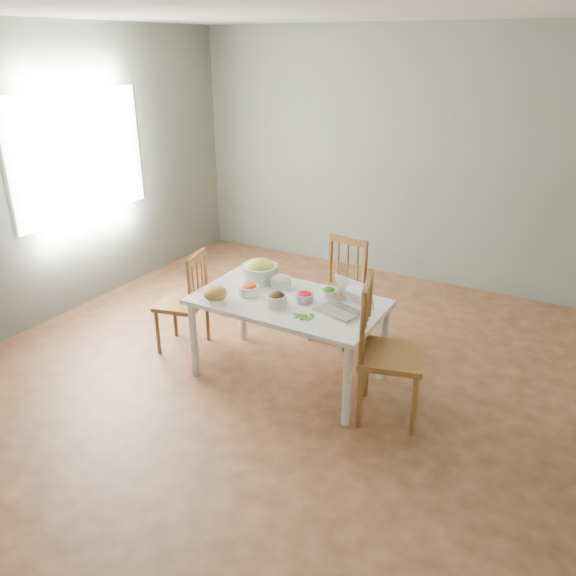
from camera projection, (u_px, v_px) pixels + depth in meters
The scene contains 20 objects.
floor at pixel (288, 370), 4.67m from camera, with size 5.00×5.00×0.00m, color #452614.
ceiling at pixel (288, 8), 3.60m from camera, with size 5.00×5.00×0.00m, color white.
wall_back at pixel (401, 158), 6.13m from camera, with size 5.00×0.00×2.70m, color slate.
wall_left at pixel (56, 176), 5.27m from camera, with size 0.00×5.00×2.70m, color slate.
window_left at pixel (80, 155), 5.44m from camera, with size 0.04×1.60×1.20m, color white.
dining_table at pixel (288, 339), 4.46m from camera, with size 1.46×0.82×0.68m, color white, non-canonical shape.
chair_far at pixel (337, 292), 5.00m from camera, with size 0.41×0.39×0.92m, color brown, non-canonical shape.
chair_left at pixel (181, 301), 4.87m from camera, with size 0.40×0.38×0.90m, color brown, non-canonical shape.
chair_right at pixel (392, 352), 3.92m from camera, with size 0.46×0.43×1.03m, color brown, non-canonical shape.
bread_boule at pixel (215, 293), 4.29m from camera, with size 0.18×0.18×0.12m, color #AF7134.
butter_stick at pixel (217, 303), 4.23m from camera, with size 0.11×0.03×0.03m, color silver.
bowl_squash at pixel (259, 270), 4.65m from camera, with size 0.31×0.31×0.18m, color #E8D55D, non-canonical shape.
bowl_carrot at pixel (249, 289), 4.40m from camera, with size 0.16×0.16×0.09m, color #E63100, non-canonical shape.
bowl_onion at pixel (280, 281), 4.55m from camera, with size 0.17×0.17×0.09m, color white, non-canonical shape.
bowl_mushroom at pixel (276, 299), 4.20m from camera, with size 0.17×0.17×0.11m, color black, non-canonical shape.
bowl_redpep at pixel (304, 297), 4.28m from camera, with size 0.14×0.14×0.08m, color #C20600, non-canonical shape.
bowl_broccoli at pixel (329, 292), 4.36m from camera, with size 0.12×0.12×0.08m, color #1E4B10, non-canonical shape.
flatbread at pixel (341, 294), 4.41m from camera, with size 0.22×0.22×0.02m, color #D5BE7D.
basil_bunch at pixel (303, 315), 4.06m from camera, with size 0.19×0.19×0.02m, color #1B771D, non-canonical shape.
laptop at pixel (340, 299), 4.07m from camera, with size 0.34×0.31×0.23m, color silver, non-canonical shape.
Camera 1 is at (1.98, -3.49, 2.49)m, focal length 35.14 mm.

